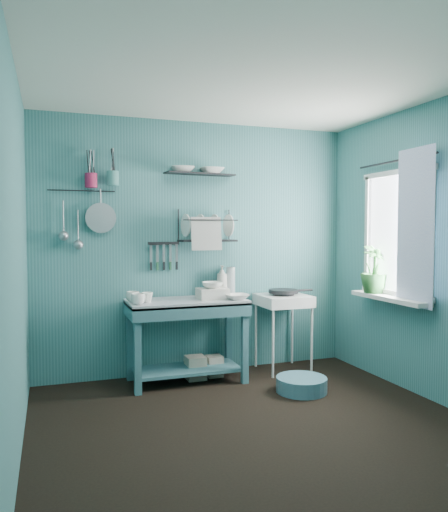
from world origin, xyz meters
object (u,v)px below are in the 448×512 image
object	(u,v)px
wash_tub	(213,294)
utensil_cup_magenta	(91,180)
potted_plant	(374,269)
mug_left	(138,299)
storage_tin_small	(214,366)
work_counter	(187,341)
storage_tin_large	(196,368)
dish_rack	(207,225)
frying_pan	(283,291)
hotplate_stand	(283,333)
mug_mid	(147,297)
colander	(101,218)
soap_bottle	(222,280)
water_bottle	(231,281)
floor_basin	(301,385)
utensil_cup_teal	(113,178)
mug_right	(133,297)

from	to	relation	value
wash_tub	utensil_cup_magenta	size ratio (longest dim) A/B	2.15
utensil_cup_magenta	potted_plant	bearing A→B (deg)	-16.16
mug_left	storage_tin_small	size ratio (longest dim) A/B	0.61
work_counter	storage_tin_large	bearing A→B (deg)	37.86
potted_plant	dish_rack	bearing A→B (deg)	154.58
wash_tub	frying_pan	size ratio (longest dim) A/B	0.93
work_counter	potted_plant	size ratio (longest dim) A/B	2.41
hotplate_stand	mug_mid	bearing A→B (deg)	-174.14
colander	potted_plant	distance (m)	2.62
hotplate_stand	storage_tin_small	bearing A→B (deg)	179.14
mug_mid	storage_tin_large	xyz separation A→B (m)	(0.48, 0.11, -0.71)
soap_bottle	frying_pan	xyz separation A→B (m)	(0.61, -0.15, -0.12)
water_bottle	dish_rack	distance (m)	0.62
hotplate_stand	floor_basin	bearing A→B (deg)	-101.19
dish_rack	storage_tin_large	distance (m)	1.38
work_counter	colander	world-z (taller)	colander
colander	storage_tin_small	size ratio (longest dim) A/B	1.40
hotplate_stand	work_counter	bearing A→B (deg)	-175.78
mug_left	hotplate_stand	xyz separation A→B (m)	(1.51, 0.21, -0.44)
water_bottle	floor_basin	size ratio (longest dim) A/B	0.62
dish_rack	colander	size ratio (longest dim) A/B	1.96
mug_left	potted_plant	world-z (taller)	potted_plant
utensil_cup_magenta	storage_tin_small	size ratio (longest dim) A/B	0.65
work_counter	mug_left	size ratio (longest dim) A/B	8.92
wash_tub	frying_pan	bearing A→B (deg)	5.33
mug_mid	soap_bottle	size ratio (longest dim) A/B	0.33
utensil_cup_teal	colander	size ratio (longest dim) A/B	0.46
dish_rack	storage_tin_small	distance (m)	1.38
utensil_cup_teal	dish_rack	bearing A→B (deg)	-3.17
soap_bottle	water_bottle	bearing A→B (deg)	11.31
soap_bottle	storage_tin_large	size ratio (longest dim) A/B	1.36
dish_rack	potted_plant	world-z (taller)	dish_rack
mug_right	floor_basin	world-z (taller)	mug_right
mug_right	hotplate_stand	size ratio (longest dim) A/B	0.16
utensil_cup_magenta	utensil_cup_teal	distance (m)	0.20
storage_tin_large	floor_basin	bearing A→B (deg)	-40.98
work_counter	utensil_cup_magenta	size ratio (longest dim) A/B	8.44
soap_bottle	storage_tin_large	distance (m)	0.89
soap_bottle	work_counter	bearing A→B (deg)	-154.54
storage_tin_large	mug_right	bearing A→B (deg)	-175.24
mug_left	utensil_cup_teal	world-z (taller)	utensil_cup_teal
mug_right	utensil_cup_teal	world-z (taller)	utensil_cup_teal
mug_right	dish_rack	size ratio (longest dim) A/B	0.22
hotplate_stand	storage_tin_large	world-z (taller)	hotplate_stand
dish_rack	mug_mid	bearing A→B (deg)	-152.85
mug_right	floor_basin	xyz separation A→B (m)	(1.38, -0.63, -0.76)
hotplate_stand	floor_basin	distance (m)	0.77
colander	frying_pan	bearing A→B (deg)	-6.70
mug_mid	wash_tub	xyz separation A→B (m)	(0.63, 0.04, 0.00)
mug_mid	utensil_cup_magenta	size ratio (longest dim) A/B	0.77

